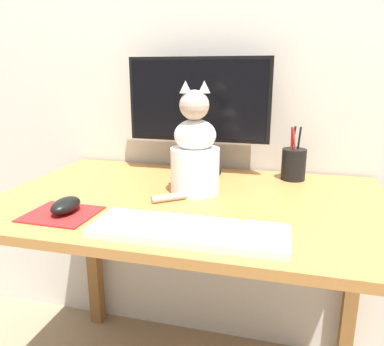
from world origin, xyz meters
TOP-DOWN VIEW (x-y plane):
  - wall_back at (0.00, 0.40)m, footprint 7.00×0.04m
  - desk at (0.00, 0.00)m, footprint 1.15×0.74m
  - monitor at (-0.05, 0.27)m, footprint 0.51×0.17m
  - keyboard at (0.06, -0.26)m, footprint 0.45×0.15m
  - mousepad_left at (-0.29, -0.22)m, footprint 0.18×0.16m
  - computer_mouse_left at (-0.28, -0.21)m, footprint 0.06×0.10m
  - cat at (-0.00, 0.05)m, footprint 0.19×0.23m
  - pen_cup at (0.29, 0.27)m, footprint 0.08×0.08m

SIDE VIEW (x-z plane):
  - desk at x=0.00m, z-range 0.27..1.03m
  - mousepad_left at x=-0.29m, z-range 0.76..0.76m
  - keyboard at x=0.06m, z-range 0.76..0.78m
  - computer_mouse_left at x=-0.28m, z-range 0.76..0.80m
  - pen_cup at x=0.29m, z-range 0.72..0.91m
  - cat at x=0.00m, z-range 0.72..1.05m
  - monitor at x=-0.05m, z-range 0.79..1.20m
  - wall_back at x=0.00m, z-range 0.00..2.50m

